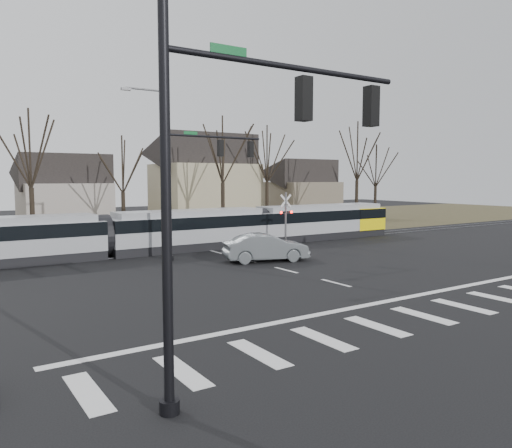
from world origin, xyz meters
TOP-DOWN VIEW (x-y plane):
  - ground at (0.00, 0.00)m, footprint 140.00×140.00m
  - grass_verge at (0.00, 32.00)m, footprint 140.00×28.00m
  - crosswalk at (0.00, -4.00)m, footprint 27.00×2.60m
  - stop_line at (0.00, -1.80)m, footprint 28.00×0.35m
  - lane_dashes at (0.00, 16.00)m, footprint 0.18×30.00m
  - rail_pair at (0.00, 15.80)m, footprint 90.00×1.52m
  - tram at (-1.08, 16.00)m, footprint 36.76×2.73m
  - sedan at (0.74, 9.04)m, footprint 4.58×6.06m
  - signal_pole_near_left at (-10.41, -6.00)m, footprint 9.28×0.44m
  - signal_pole_far at (-2.41, 12.50)m, footprint 9.28×0.44m
  - rail_crossing_signal at (5.00, 12.79)m, footprint 1.08×0.36m
  - tree_row at (2.00, 26.00)m, footprint 59.20×7.20m
  - house_b at (-5.00, 36.00)m, footprint 8.64×7.56m
  - house_c at (9.00, 33.00)m, footprint 10.80×8.64m
  - house_d at (24.00, 35.00)m, footprint 8.64×7.56m

SIDE VIEW (x-z plane):
  - ground at x=0.00m, z-range 0.00..0.00m
  - grass_verge at x=0.00m, z-range 0.00..0.01m
  - crosswalk at x=0.00m, z-range 0.00..0.01m
  - stop_line at x=0.00m, z-range 0.00..0.01m
  - lane_dashes at x=0.00m, z-range 0.00..0.01m
  - rail_pair at x=0.00m, z-range 0.00..0.06m
  - sedan at x=0.74m, z-range 0.00..1.68m
  - tram at x=-1.08m, z-range 0.13..2.91m
  - rail_crossing_signal at x=5.00m, z-range -0.11..3.89m
  - house_b at x=-5.00m, z-range 0.14..7.79m
  - house_d at x=24.00m, z-range 0.14..7.79m
  - tree_row at x=2.00m, z-range 0.00..10.00m
  - house_c at x=9.00m, z-range 0.18..10.28m
  - signal_pole_near_left at x=-10.41m, z-range 0.60..10.80m
  - signal_pole_far at x=-2.41m, z-range 0.60..10.80m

